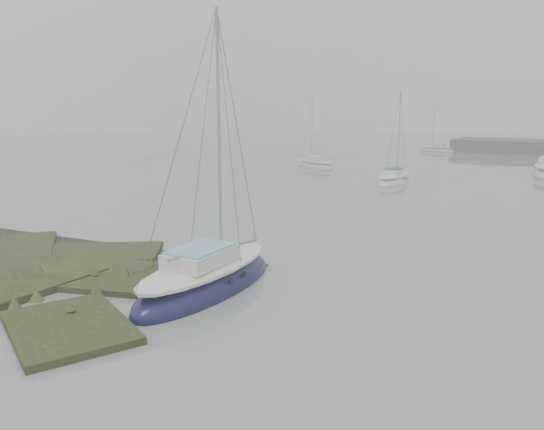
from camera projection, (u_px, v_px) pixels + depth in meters
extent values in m
plane|color=slate|center=(416.00, 180.00, 38.39)|extent=(160.00, 160.00, 0.00)
ellipsoid|color=#101034|center=(207.00, 286.00, 15.31)|extent=(2.20, 6.09, 1.46)
ellipsoid|color=silver|center=(206.00, 267.00, 15.19)|extent=(1.77, 5.30, 0.41)
cube|color=silver|center=(201.00, 257.00, 14.90)|extent=(1.37, 2.11, 0.43)
cube|color=#76A5B9|center=(200.00, 249.00, 14.85)|extent=(1.27, 1.94, 0.07)
cylinder|color=#939399|center=(219.00, 134.00, 15.12)|extent=(0.09, 0.09, 6.88)
cylinder|color=#939399|center=(197.00, 250.00, 14.71)|extent=(0.17, 2.41, 0.08)
ellipsoid|color=silver|center=(394.00, 182.00, 36.92)|extent=(1.63, 4.85, 1.17)
ellipsoid|color=white|center=(394.00, 175.00, 36.83)|extent=(1.31, 4.23, 0.33)
cube|color=white|center=(394.00, 172.00, 36.59)|extent=(1.05, 1.67, 0.35)
cube|color=#141B4A|center=(394.00, 169.00, 36.56)|extent=(0.98, 1.53, 0.06)
cylinder|color=#939399|center=(399.00, 131.00, 36.76)|extent=(0.08, 0.08, 5.53)
cylinder|color=#939399|center=(393.00, 169.00, 36.44)|extent=(0.08, 1.93, 0.06)
ellipsoid|color=#AFB4BA|center=(315.00, 167.00, 46.38)|extent=(4.87, 3.64, 1.14)
ellipsoid|color=silver|center=(315.00, 162.00, 46.29)|extent=(4.19, 3.07, 0.32)
cube|color=silver|center=(317.00, 159.00, 46.06)|extent=(1.90, 1.67, 0.34)
cube|color=silver|center=(317.00, 156.00, 46.02)|extent=(1.75, 1.54, 0.05)
cylinder|color=#939399|center=(312.00, 128.00, 46.22)|extent=(0.07, 0.07, 5.39)
cylinder|color=#939399|center=(318.00, 157.00, 45.91)|extent=(1.68, 0.97, 0.06)
ellipsoid|color=#ACB0B6|center=(436.00, 151.00, 63.54)|extent=(4.52, 2.22, 1.05)
ellipsoid|color=white|center=(437.00, 147.00, 63.46)|extent=(3.92, 1.83, 0.30)
cube|color=white|center=(438.00, 145.00, 63.28)|extent=(1.63, 1.19, 0.31)
cube|color=silver|center=(438.00, 144.00, 63.25)|extent=(1.50, 1.11, 0.05)
cylinder|color=#939399|center=(434.00, 125.00, 63.29)|extent=(0.07, 0.07, 4.94)
cylinder|color=#939399|center=(439.00, 144.00, 63.17)|extent=(1.71, 0.38, 0.06)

